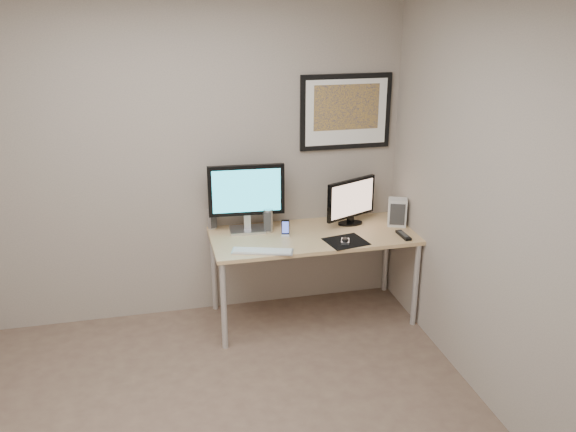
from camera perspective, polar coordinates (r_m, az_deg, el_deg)
The scene contains 13 objects.
room at distance 3.50m, azimuth -9.44°, elevation 5.48°, with size 3.60×3.60×3.60m.
desk at distance 4.82m, azimuth 2.34°, elevation -2.42°, with size 1.60×0.70×0.73m.
framed_art at distance 4.95m, azimuth 5.43°, elevation 9.69°, with size 0.75×0.04×0.60m.
monitor_large at distance 4.76m, azimuth -3.90°, elevation 1.96°, with size 0.60×0.21×0.54m.
monitor_tv at distance 4.95m, azimuth 5.92°, elevation 1.44°, with size 0.46×0.23×0.38m.
speaker_left at distance 4.92m, azimuth -7.13°, elevation -0.25°, with size 0.07×0.07×0.17m, color silver.
speaker_right at distance 4.82m, azimuth -1.87°, elevation -0.41°, with size 0.07×0.07×0.19m, color silver.
phone_dock at distance 4.73m, azimuth -0.24°, elevation -1.12°, with size 0.06×0.06×0.14m, color black.
keyboard at distance 4.47m, azimuth -2.40°, elevation -3.30°, with size 0.45×0.12×0.02m, color #B7B7BC.
mousepad at distance 4.67m, azimuth 5.45°, elevation -2.39°, with size 0.29×0.26×0.00m, color black.
mouse at distance 4.64m, azimuth 5.37°, elevation -2.28°, with size 0.06×0.10×0.03m, color black.
remote at distance 4.82m, azimuth 10.75°, elevation -1.76°, with size 0.05×0.19×0.02m, color black.
fan_unit at distance 5.01m, azimuth 10.19°, elevation 0.36°, with size 0.15×0.11×0.23m, color silver.
Camera 1 is at (-0.21, -2.93, 2.52)m, focal length 38.00 mm.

